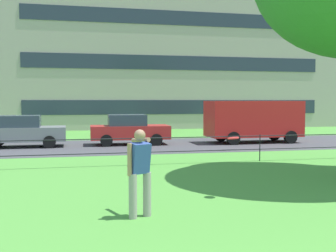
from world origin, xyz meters
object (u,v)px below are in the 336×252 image
Objects in this scene: panel_van_far_left at (254,119)px; apartment_building_background at (163,29)px; person_thrower at (140,170)px; frisbee at (233,138)px; car_grey_right at (23,131)px; car_red_left at (129,129)px.

apartment_building_background is (-1.37, 17.33, 7.58)m from panel_van_far_left.
panel_van_far_left is (8.15, 12.90, 0.34)m from person_thrower.
frisbee is 13.56m from car_grey_right.
apartment_building_background reaches higher than panel_van_far_left.
car_red_left is (5.21, 0.05, 0.00)m from car_grey_right.
person_thrower is 13.78m from car_grey_right.
panel_van_far_left is at bearing -85.50° from apartment_building_background.
apartment_building_background is (4.39, 29.05, 7.44)m from frisbee.
frisbee is 13.05m from panel_van_far_left.
person_thrower is 0.43× the size of car_grey_right.
person_thrower reaches higher than car_red_left.
car_grey_right is (-3.72, 13.26, -0.15)m from person_thrower.
frisbee is 0.07× the size of car_red_left.
person_thrower reaches higher than car_grey_right.
frisbee is at bearing -98.60° from apartment_building_background.
panel_van_far_left is at bearing 57.71° from person_thrower.
person_thrower is 2.71m from frisbee.
person_thrower is at bearing -96.35° from car_red_left.
car_red_left is 6.70m from panel_van_far_left.
panel_van_far_left reaches higher than frisbee.
frisbee is at bearing -116.17° from panel_van_far_left.
panel_van_far_left reaches higher than car_grey_right.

